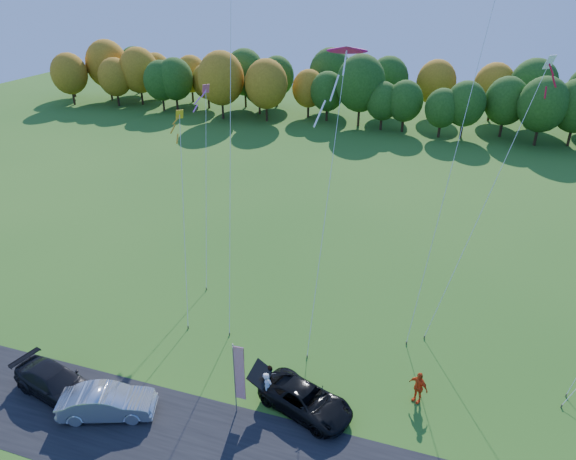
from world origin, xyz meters
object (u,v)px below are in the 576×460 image
(person_east, at_px, (418,387))
(silver_sedan, at_px, (107,402))
(black_suv, at_px, (306,400))
(feather_flag, at_px, (238,372))

(person_east, bearing_deg, silver_sedan, -130.02)
(black_suv, height_order, person_east, person_east)
(black_suv, distance_m, silver_sedan, 10.06)
(feather_flag, bearing_deg, black_suv, 20.63)
(silver_sedan, height_order, person_east, person_east)
(silver_sedan, xyz_separation_m, person_east, (14.83, 5.82, 0.16))
(silver_sedan, xyz_separation_m, feather_flag, (6.34, 2.19, 1.89))
(person_east, bearing_deg, feather_flag, -128.28)
(black_suv, relative_size, person_east, 2.65)
(feather_flag, bearing_deg, silver_sedan, -160.98)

